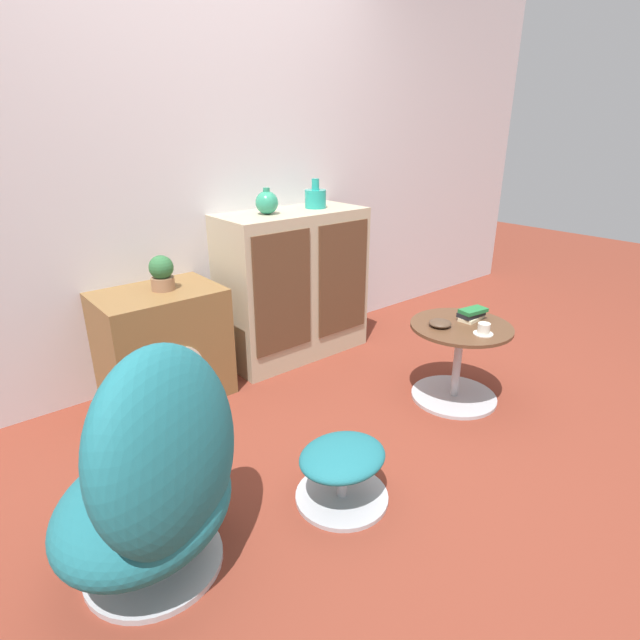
{
  "coord_description": "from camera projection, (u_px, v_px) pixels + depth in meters",
  "views": [
    {
      "loc": [
        -1.43,
        -1.36,
        1.46
      ],
      "look_at": [
        0.06,
        0.43,
        0.55
      ],
      "focal_mm": 28.0,
      "sensor_mm": 36.0,
      "label": 1
    }
  ],
  "objects": [
    {
      "name": "ground_plane",
      "position": [
        368.0,
        456.0,
        2.36
      ],
      "size": [
        12.0,
        12.0,
        0.0
      ],
      "primitive_type": "plane",
      "color": "brown"
    },
    {
      "name": "bowl",
      "position": [
        440.0,
        323.0,
        2.68
      ],
      "size": [
        0.12,
        0.12,
        0.04
      ],
      "color": "#4C3828",
      "rests_on": "coffee_table"
    },
    {
      "name": "wall_back",
      "position": [
        204.0,
        155.0,
        2.89
      ],
      "size": [
        6.4,
        0.06,
        2.6
      ],
      "color": "silver",
      "rests_on": "ground_plane"
    },
    {
      "name": "teacup",
      "position": [
        484.0,
        330.0,
        2.58
      ],
      "size": [
        0.1,
        0.1,
        0.06
      ],
      "color": "silver",
      "rests_on": "coffee_table"
    },
    {
      "name": "coffee_table",
      "position": [
        457.0,
        360.0,
        2.78
      ],
      "size": [
        0.55,
        0.55,
        0.45
      ],
      "color": "#B7B7BC",
      "rests_on": "ground_plane"
    },
    {
      "name": "egg_chair",
      "position": [
        157.0,
        478.0,
        1.63
      ],
      "size": [
        0.88,
        0.86,
        0.87
      ],
      "color": "#B7B7BC",
      "rests_on": "ground_plane"
    },
    {
      "name": "vase_inner_left",
      "position": [
        315.0,
        198.0,
        3.2
      ],
      "size": [
        0.14,
        0.14,
        0.18
      ],
      "color": "teal",
      "rests_on": "sideboard"
    },
    {
      "name": "potted_plant",
      "position": [
        162.0,
        273.0,
        2.66
      ],
      "size": [
        0.13,
        0.13,
        0.19
      ],
      "color": "#996B4C",
      "rests_on": "tv_console"
    },
    {
      "name": "sideboard",
      "position": [
        293.0,
        285.0,
        3.28
      ],
      "size": [
        0.96,
        0.45,
        0.96
      ],
      "color": "tan",
      "rests_on": "ground_plane"
    },
    {
      "name": "book_stack",
      "position": [
        472.0,
        314.0,
        2.77
      ],
      "size": [
        0.17,
        0.11,
        0.07
      ],
      "color": "beige",
      "rests_on": "coffee_table"
    },
    {
      "name": "ottoman",
      "position": [
        342.0,
        466.0,
        2.04
      ],
      "size": [
        0.39,
        0.39,
        0.25
      ],
      "color": "#B7B7BC",
      "rests_on": "ground_plane"
    },
    {
      "name": "tv_console",
      "position": [
        163.0,
        345.0,
        2.78
      ],
      "size": [
        0.65,
        0.47,
        0.63
      ],
      "color": "brown",
      "rests_on": "ground_plane"
    },
    {
      "name": "vase_leftmost",
      "position": [
        267.0,
        202.0,
        2.97
      ],
      "size": [
        0.14,
        0.14,
        0.16
      ],
      "color": "#2D8E6B",
      "rests_on": "sideboard"
    }
  ]
}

